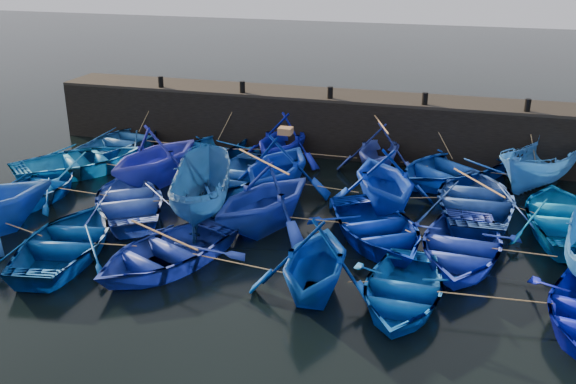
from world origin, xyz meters
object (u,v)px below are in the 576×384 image
(boat_0, at_px, (126,140))
(boat_8, at_px, (235,175))
(boat_13, at_px, (38,188))
(wooden_crate, at_px, (285,131))

(boat_0, height_order, boat_8, boat_8)
(boat_0, distance_m, boat_13, 6.27)
(boat_13, relative_size, wooden_crate, 8.96)
(boat_13, height_order, wooden_crate, wooden_crate)
(boat_8, bearing_deg, wooden_crate, -5.25)
(boat_0, xyz_separation_m, boat_8, (6.44, -3.01, 0.00))
(boat_0, relative_size, wooden_crate, 9.97)
(boat_0, xyz_separation_m, boat_13, (-0.08, -6.27, -0.05))
(boat_8, relative_size, boat_13, 1.12)
(boat_13, bearing_deg, wooden_crate, -157.71)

